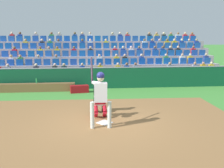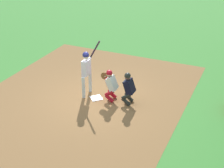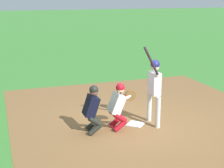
{
  "view_description": "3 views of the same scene",
  "coord_description": "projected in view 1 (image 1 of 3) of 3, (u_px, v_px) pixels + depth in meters",
  "views": [
    {
      "loc": [
        0.57,
        8.45,
        2.95
      ],
      "look_at": [
        -0.33,
        -0.73,
        1.23
      ],
      "focal_mm": 41.25,
      "sensor_mm": 36.0,
      "label": 1
    },
    {
      "loc": [
        -10.5,
        -5.08,
        6.56
      ],
      "look_at": [
        -0.44,
        -0.86,
        1.01
      ],
      "focal_mm": 54.02,
      "sensor_mm": 36.0,
      "label": 2
    },
    {
      "loc": [
        8.03,
        -3.74,
        3.5
      ],
      "look_at": [
        -0.16,
        -0.65,
        1.2
      ],
      "focal_mm": 53.84,
      "sensor_mm": 36.0,
      "label": 3
    }
  ],
  "objects": [
    {
      "name": "batter_at_plate",
      "position": [
        100.0,
        93.0,
        8.18
      ],
      "size": [
        0.69,
        0.62,
        2.27
      ],
      "color": "silver",
      "rests_on": "ground_plane"
    },
    {
      "name": "home_plate_umpire",
      "position": [
        99.0,
        95.0,
        9.99
      ],
      "size": [
        0.47,
        0.47,
        1.31
      ],
      "color": "#242621",
      "rests_on": "ground_plane"
    },
    {
      "name": "home_plate_marker",
      "position": [
        105.0,
        123.0,
        8.86
      ],
      "size": [
        0.62,
        0.62,
        0.02
      ],
      "primitive_type": "cube",
      "rotation": [
        0.0,
        0.0,
        0.79
      ],
      "color": "white",
      "rests_on": "infield_dirt_patch"
    },
    {
      "name": "equipment_duffel_bag",
      "position": [
        79.0,
        89.0,
        13.64
      ],
      "size": [
        1.0,
        0.51,
        0.39
      ],
      "primitive_type": "cube",
      "rotation": [
        0.0,
        0.0,
        0.16
      ],
      "color": "maroon",
      "rests_on": "ground_plane"
    },
    {
      "name": "catcher_crouching",
      "position": [
        100.0,
        99.0,
        9.27
      ],
      "size": [
        0.47,
        0.72,
        1.29
      ],
      "color": "#B31220",
      "rests_on": "ground_plane"
    },
    {
      "name": "water_bottle_on_bench",
      "position": [
        36.0,
        81.0,
        13.9
      ],
      "size": [
        0.07,
        0.07,
        0.27
      ],
      "primitive_type": "cylinder",
      "color": "green",
      "rests_on": "dugout_bench"
    },
    {
      "name": "dugout_bench",
      "position": [
        35.0,
        87.0,
        13.91
      ],
      "size": [
        4.23,
        0.4,
        0.44
      ],
      "primitive_type": "cube",
      "color": "brown",
      "rests_on": "ground_plane"
    },
    {
      "name": "bleacher_stand",
      "position": [
        95.0,
        63.0,
        19.17
      ],
      "size": [
        17.49,
        4.49,
        3.28
      ],
      "color": "#A0959B",
      "rests_on": "ground_plane"
    },
    {
      "name": "infield_dirt_patch",
      "position": [
        106.0,
        128.0,
        8.37
      ],
      "size": [
        9.78,
        8.07,
        0.01
      ],
      "primitive_type": "cube",
      "rotation": [
        0.0,
        0.0,
        -0.03
      ],
      "color": "olive",
      "rests_on": "ground_plane"
    },
    {
      "name": "ground_plane",
      "position": [
        105.0,
        123.0,
        8.86
      ],
      "size": [
        160.0,
        160.0,
        0.0
      ],
      "primitive_type": "plane",
      "color": "#438B37"
    },
    {
      "name": "dugout_wall",
      "position": [
        97.0,
        78.0,
        14.7
      ],
      "size": [
        17.69,
        0.24,
        1.22
      ],
      "color": "#0F4B2F",
      "rests_on": "ground_plane"
    }
  ]
}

